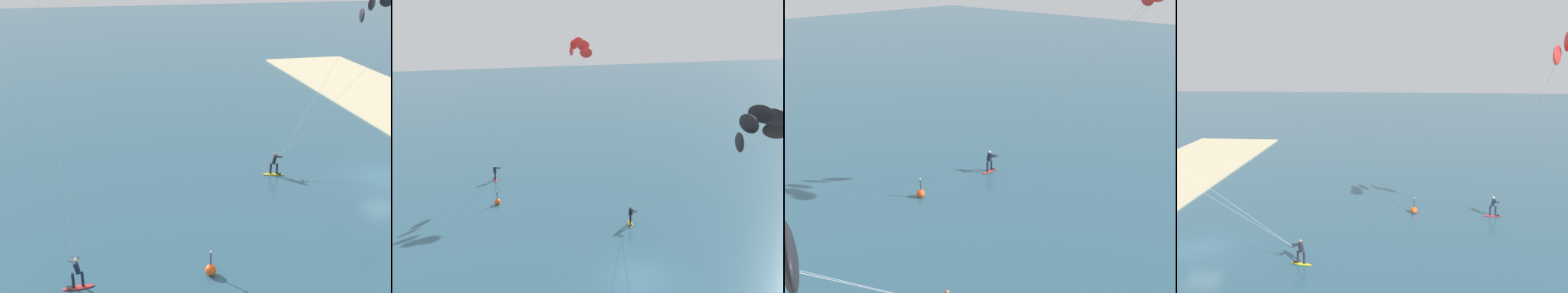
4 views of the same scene
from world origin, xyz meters
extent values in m
plane|color=#2D566B|center=(0.00, 0.00, 0.00)|extent=(240.00, 240.00, 0.00)
ellipsoid|color=yellow|center=(2.21, 7.51, 0.04)|extent=(0.75, 1.54, 0.08)
cube|color=black|center=(2.10, 7.11, 0.09)|extent=(0.35, 0.35, 0.02)
cylinder|color=black|center=(2.27, 7.72, 0.47)|extent=(0.14, 0.14, 0.78)
cylinder|color=black|center=(2.15, 7.30, 0.47)|extent=(0.14, 0.14, 0.78)
cube|color=black|center=(2.21, 7.51, 1.16)|extent=(0.37, 0.39, 0.63)
sphere|color=#9E7051|center=(2.21, 7.51, 1.58)|extent=(0.20, 0.20, 0.20)
cylinder|color=black|center=(2.43, 7.00, 1.31)|extent=(0.25, 0.52, 0.03)
cylinder|color=black|center=(2.42, 7.30, 1.34)|extent=(0.49, 0.49, 0.15)
cylinder|color=black|center=(2.22, 7.21, 1.34)|extent=(0.11, 0.60, 0.15)
cylinder|color=#B2B2B7|center=(3.49, 1.92, 5.61)|extent=(2.14, 10.19, 8.61)
cylinder|color=#B2B2B7|center=(5.41, 2.75, 5.61)|extent=(5.99, 8.53, 8.61)
ellipsoid|color=red|center=(-8.13, 21.11, 0.04)|extent=(0.41, 1.51, 0.08)
cube|color=black|center=(-8.14, 21.52, 0.09)|extent=(0.30, 0.29, 0.02)
cylinder|color=#192338|center=(-8.12, 20.89, 0.47)|extent=(0.14, 0.14, 0.78)
cylinder|color=#192338|center=(-8.13, 21.33, 0.47)|extent=(0.14, 0.14, 0.78)
cube|color=#192338|center=(-8.13, 21.11, 1.16)|extent=(0.31, 0.33, 0.63)
sphere|color=beige|center=(-8.13, 21.11, 1.58)|extent=(0.20, 0.20, 0.20)
cylinder|color=black|center=(-7.60, 21.26, 1.31)|extent=(0.54, 0.18, 0.03)
cylinder|color=#192338|center=(-7.89, 21.29, 1.34)|extent=(0.53, 0.44, 0.15)
cylinder|color=#192338|center=(-7.83, 21.08, 1.34)|extent=(0.61, 0.15, 0.15)
ellipsoid|color=red|center=(2.41, 22.46, 13.15)|extent=(1.35, 0.95, 1.10)
ellipsoid|color=red|center=(2.25, 23.02, 13.89)|extent=(1.40, 0.48, 1.10)
cylinder|color=#B2B2B7|center=(-2.59, 21.86, 7.08)|extent=(10.02, 1.22, 11.55)
cylinder|color=#B2B2B7|center=(-3.02, 23.37, 7.08)|extent=(9.16, 4.25, 11.55)
sphere|color=#EA5119|center=(-8.40, 14.69, 0.28)|extent=(0.56, 0.56, 0.56)
cylinder|color=#262628|center=(-8.40, 14.69, 0.91)|extent=(0.06, 0.06, 0.70)
sphere|color=#F2F2CC|center=(-8.40, 14.69, 1.32)|extent=(0.12, 0.12, 0.12)
camera|label=1|loc=(-28.64, 19.72, 15.08)|focal=46.12mm
camera|label=2|loc=(-10.43, -24.24, 17.43)|focal=40.47mm
camera|label=3|loc=(16.05, -4.59, 14.99)|focal=46.79mm
camera|label=4|loc=(31.81, 14.38, 13.62)|focal=46.42mm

